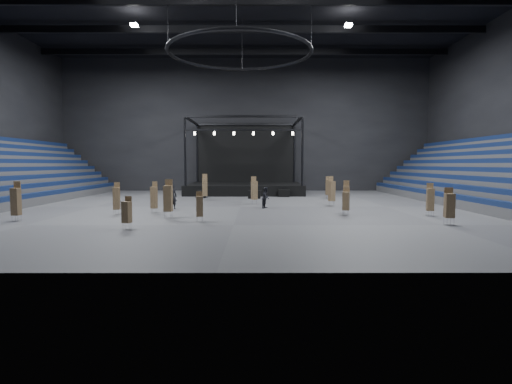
{
  "coord_description": "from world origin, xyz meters",
  "views": [
    {
      "loc": [
        1.31,
        -34.18,
        3.65
      ],
      "look_at": [
        1.36,
        -2.0,
        1.4
      ],
      "focal_mm": 28.0,
      "sensor_mm": 36.0,
      "label": 1
    }
  ],
  "objects_px": {
    "chair_stack_3": "(16,201)",
    "crew_member": "(266,198)",
    "chair_stack_4": "(154,197)",
    "chair_stack_11": "(346,201)",
    "flight_case_right": "(284,193)",
    "chair_stack_0": "(332,191)",
    "chair_stack_8": "(127,212)",
    "stage": "(245,182)",
    "chair_stack_7": "(346,197)",
    "chair_stack_13": "(329,187)",
    "chair_stack_6": "(205,187)",
    "flight_case_mid": "(254,194)",
    "chair_stack_1": "(168,198)",
    "man_center": "(172,197)",
    "chair_stack_10": "(200,206)",
    "chair_stack_12": "(430,199)",
    "chair_stack_9": "(449,205)",
    "chair_stack_2": "(117,198)",
    "chair_stack_5": "(254,190)",
    "flight_case_left": "(202,194)"
  },
  "relations": [
    {
      "from": "chair_stack_6",
      "to": "man_center",
      "type": "bearing_deg",
      "value": -106.39
    },
    {
      "from": "flight_case_mid",
      "to": "crew_member",
      "type": "xyz_separation_m",
      "value": [
        0.99,
        -9.3,
        0.44
      ]
    },
    {
      "from": "flight_case_right",
      "to": "chair_stack_0",
      "type": "bearing_deg",
      "value": -69.25
    },
    {
      "from": "flight_case_left",
      "to": "chair_stack_12",
      "type": "bearing_deg",
      "value": -40.29
    },
    {
      "from": "flight_case_left",
      "to": "chair_stack_10",
      "type": "bearing_deg",
      "value": -82.71
    },
    {
      "from": "chair_stack_6",
      "to": "crew_member",
      "type": "relative_size",
      "value": 1.51
    },
    {
      "from": "chair_stack_8",
      "to": "flight_case_right",
      "type": "bearing_deg",
      "value": 81.66
    },
    {
      "from": "flight_case_left",
      "to": "chair_stack_9",
      "type": "height_order",
      "value": "chair_stack_9"
    },
    {
      "from": "flight_case_mid",
      "to": "flight_case_right",
      "type": "relative_size",
      "value": 1.04
    },
    {
      "from": "chair_stack_8",
      "to": "flight_case_left",
      "type": "bearing_deg",
      "value": 103.17
    },
    {
      "from": "chair_stack_4",
      "to": "flight_case_right",
      "type": "bearing_deg",
      "value": 66.77
    },
    {
      "from": "chair_stack_12",
      "to": "chair_stack_10",
      "type": "bearing_deg",
      "value": -159.02
    },
    {
      "from": "chair_stack_3",
      "to": "chair_stack_13",
      "type": "bearing_deg",
      "value": 38.92
    },
    {
      "from": "flight_case_right",
      "to": "chair_stack_3",
      "type": "bearing_deg",
      "value": -134.33
    },
    {
      "from": "chair_stack_4",
      "to": "chair_stack_8",
      "type": "relative_size",
      "value": 1.27
    },
    {
      "from": "chair_stack_8",
      "to": "chair_stack_9",
      "type": "relative_size",
      "value": 0.82
    },
    {
      "from": "flight_case_right",
      "to": "chair_stack_8",
      "type": "distance_m",
      "value": 24.43
    },
    {
      "from": "chair_stack_11",
      "to": "chair_stack_4",
      "type": "bearing_deg",
      "value": -164.86
    },
    {
      "from": "stage",
      "to": "chair_stack_10",
      "type": "relative_size",
      "value": 7.25
    },
    {
      "from": "chair_stack_2",
      "to": "crew_member",
      "type": "xyz_separation_m",
      "value": [
        10.99,
        4.04,
        -0.31
      ]
    },
    {
      "from": "flight_case_mid",
      "to": "chair_stack_1",
      "type": "bearing_deg",
      "value": -110.89
    },
    {
      "from": "chair_stack_9",
      "to": "stage",
      "type": "bearing_deg",
      "value": 123.39
    },
    {
      "from": "chair_stack_10",
      "to": "man_center",
      "type": "height_order",
      "value": "man_center"
    },
    {
      "from": "chair_stack_9",
      "to": "flight_case_mid",
      "type": "bearing_deg",
      "value": 129.95
    },
    {
      "from": "flight_case_mid",
      "to": "chair_stack_12",
      "type": "height_order",
      "value": "chair_stack_12"
    },
    {
      "from": "chair_stack_7",
      "to": "man_center",
      "type": "xyz_separation_m",
      "value": [
        -13.43,
        3.26,
        -0.23
      ]
    },
    {
      "from": "flight_case_left",
      "to": "chair_stack_2",
      "type": "xyz_separation_m",
      "value": [
        -4.27,
        -14.24,
        0.78
      ]
    },
    {
      "from": "chair_stack_13",
      "to": "chair_stack_9",
      "type": "bearing_deg",
      "value": -102.36
    },
    {
      "from": "flight_case_left",
      "to": "chair_stack_6",
      "type": "height_order",
      "value": "chair_stack_6"
    },
    {
      "from": "flight_case_right",
      "to": "man_center",
      "type": "relative_size",
      "value": 0.61
    },
    {
      "from": "flight_case_right",
      "to": "chair_stack_13",
      "type": "relative_size",
      "value": 0.53
    },
    {
      "from": "chair_stack_12",
      "to": "crew_member",
      "type": "distance_m",
      "value": 12.5
    },
    {
      "from": "stage",
      "to": "chair_stack_2",
      "type": "distance_m",
      "value": 23.23
    },
    {
      "from": "chair_stack_1",
      "to": "chair_stack_12",
      "type": "distance_m",
      "value": 18.21
    },
    {
      "from": "flight_case_mid",
      "to": "chair_stack_10",
      "type": "xyz_separation_m",
      "value": [
        -3.43,
        -17.15,
        0.58
      ]
    },
    {
      "from": "chair_stack_4",
      "to": "chair_stack_11",
      "type": "height_order",
      "value": "chair_stack_4"
    },
    {
      "from": "chair_stack_8",
      "to": "chair_stack_6",
      "type": "bearing_deg",
      "value": 100.45
    },
    {
      "from": "chair_stack_5",
      "to": "crew_member",
      "type": "xyz_separation_m",
      "value": [
        0.98,
        -3.42,
        -0.43
      ]
    },
    {
      "from": "flight_case_mid",
      "to": "chair_stack_3",
      "type": "xyz_separation_m",
      "value": [
        -15.2,
        -16.86,
        0.87
      ]
    },
    {
      "from": "chair_stack_4",
      "to": "chair_stack_9",
      "type": "relative_size",
      "value": 1.05
    },
    {
      "from": "chair_stack_6",
      "to": "stage",
      "type": "bearing_deg",
      "value": 63.78
    },
    {
      "from": "stage",
      "to": "chair_stack_7",
      "type": "bearing_deg",
      "value": -69.51
    },
    {
      "from": "chair_stack_6",
      "to": "chair_stack_9",
      "type": "distance_m",
      "value": 23.69
    },
    {
      "from": "flight_case_right",
      "to": "chair_stack_4",
      "type": "height_order",
      "value": "chair_stack_4"
    },
    {
      "from": "flight_case_mid",
      "to": "chair_stack_8",
      "type": "xyz_separation_m",
      "value": [
        -7.12,
        -19.98,
        0.56
      ]
    },
    {
      "from": "chair_stack_7",
      "to": "chair_stack_8",
      "type": "relative_size",
      "value": 1.33
    },
    {
      "from": "chair_stack_2",
      "to": "chair_stack_6",
      "type": "relative_size",
      "value": 0.88
    },
    {
      "from": "stage",
      "to": "chair_stack_4",
      "type": "relative_size",
      "value": 5.94
    },
    {
      "from": "stage",
      "to": "chair_stack_0",
      "type": "xyz_separation_m",
      "value": [
        8.04,
        -15.38,
        -0.13
      ]
    },
    {
      "from": "chair_stack_3",
      "to": "crew_member",
      "type": "xyz_separation_m",
      "value": [
        16.19,
        7.56,
        -0.42
      ]
    }
  ]
}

